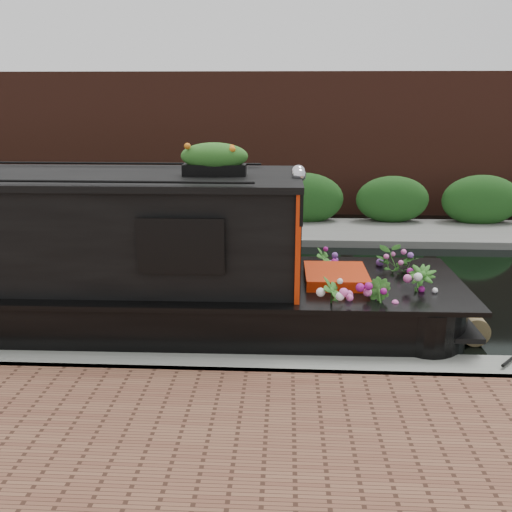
{
  "coord_description": "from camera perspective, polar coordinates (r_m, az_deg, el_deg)",
  "views": [
    {
      "loc": [
        1.55,
        -9.75,
        3.49
      ],
      "look_at": [
        1.07,
        -0.6,
        0.82
      ],
      "focal_mm": 40.0,
      "sensor_mm": 36.0,
      "label": 1
    }
  ],
  "objects": [
    {
      "name": "ground",
      "position": [
        10.47,
        -5.69,
        -3.31
      ],
      "size": [
        80.0,
        80.0,
        0.0
      ],
      "primitive_type": "plane",
      "color": "black",
      "rests_on": "ground"
    },
    {
      "name": "near_bank_coping",
      "position": [
        7.49,
        -9.48,
        -11.74
      ],
      "size": [
        40.0,
        0.6,
        0.5
      ],
      "primitive_type": "cube",
      "color": "gray",
      "rests_on": "ground"
    },
    {
      "name": "far_bank_path",
      "position": [
        14.46,
        -3.24,
        2.25
      ],
      "size": [
        40.0,
        2.4,
        0.34
      ],
      "primitive_type": "cube",
      "color": "#63635F",
      "rests_on": "ground"
    },
    {
      "name": "far_hedge",
      "position": [
        15.33,
        -2.88,
        3.06
      ],
      "size": [
        40.0,
        1.1,
        2.8
      ],
      "primitive_type": "cube",
      "color": "#1C4818",
      "rests_on": "ground"
    },
    {
      "name": "far_brick_wall",
      "position": [
        17.38,
        -2.18,
        4.64
      ],
      "size": [
        40.0,
        1.0,
        8.0
      ],
      "primitive_type": "cube",
      "color": "#4B2319",
      "rests_on": "ground"
    },
    {
      "name": "rope_fender",
      "position": [
        8.81,
        20.81,
        -6.77
      ],
      "size": [
        0.41,
        0.38,
        0.41
      ],
      "primitive_type": "cylinder",
      "rotation": [
        1.57,
        0.0,
        0.0
      ],
      "color": "brown",
      "rests_on": "ground"
    }
  ]
}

